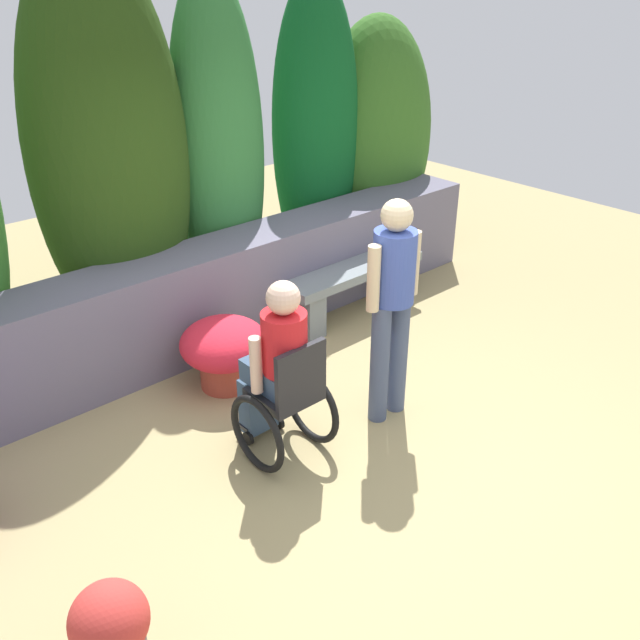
% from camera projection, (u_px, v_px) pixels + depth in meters
% --- Properties ---
extents(ground_plane, '(12.76, 12.76, 0.00)m').
position_uv_depth(ground_plane, '(360.00, 449.00, 4.84)').
color(ground_plane, tan).
extents(stone_retaining_wall, '(6.38, 0.55, 0.91)m').
position_uv_depth(stone_retaining_wall, '(201.00, 299.00, 5.94)').
color(stone_retaining_wall, slate).
rests_on(stone_retaining_wall, ground).
extents(hedge_backdrop, '(7.01, 1.08, 3.31)m').
position_uv_depth(hedge_backdrop, '(172.00, 163.00, 5.96)').
color(hedge_backdrop, '#0C501B').
rests_on(hedge_backdrop, ground).
extents(stone_bench, '(1.54, 0.37, 0.50)m').
position_uv_depth(stone_bench, '(354.00, 283.00, 6.53)').
color(stone_bench, slate).
rests_on(stone_bench, ground).
extents(person_in_wheelchair, '(0.53, 0.66, 1.33)m').
position_uv_depth(person_in_wheelchair, '(280.00, 376.00, 4.54)').
color(person_in_wheelchair, black).
rests_on(person_in_wheelchair, ground).
extents(person_standing_companion, '(0.49, 0.30, 1.69)m').
position_uv_depth(person_standing_companion, '(392.00, 297.00, 4.77)').
color(person_standing_companion, '#43506E').
rests_on(person_standing_companion, ground).
extents(flower_pot_purple_near, '(0.70, 0.70, 0.58)m').
position_uv_depth(flower_pot_purple_near, '(224.00, 349.00, 5.42)').
color(flower_pot_purple_near, '#A73E2D').
rests_on(flower_pot_purple_near, ground).
extents(flower_pot_red_accent, '(0.38, 0.38, 0.54)m').
position_uv_depth(flower_pot_red_accent, '(111.00, 630.00, 3.21)').
color(flower_pot_red_accent, '#615256').
rests_on(flower_pot_red_accent, ground).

